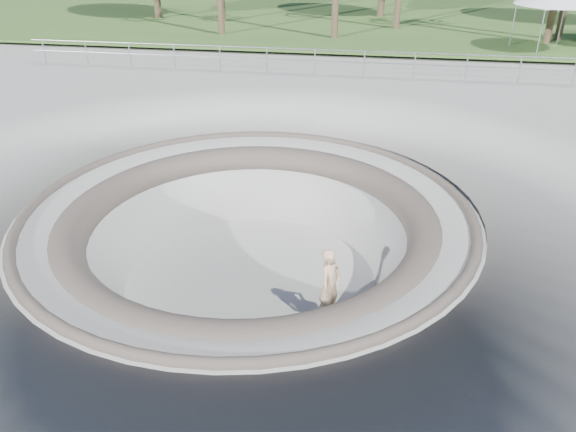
# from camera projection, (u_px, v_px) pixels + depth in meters

# --- Properties ---
(ground) EXTENTS (180.00, 180.00, 0.00)m
(ground) POSITION_uv_depth(u_px,v_px,m) (248.00, 210.00, 12.76)
(ground) COLOR #9B9B96
(ground) RESTS_ON ground
(skate_bowl) EXTENTS (14.00, 14.00, 4.10)m
(skate_bowl) POSITION_uv_depth(u_px,v_px,m) (251.00, 276.00, 13.62)
(skate_bowl) COLOR #9B9B96
(skate_bowl) RESTS_ON ground
(grass_strip) EXTENTS (180.00, 36.00, 0.12)m
(grass_strip) POSITION_uv_depth(u_px,v_px,m) (351.00, 3.00, 42.24)
(grass_strip) COLOR #2F5020
(grass_strip) RESTS_ON ground
(distant_hills) EXTENTS (103.20, 45.00, 28.60)m
(distant_hills) POSITION_uv_depth(u_px,v_px,m) (394.00, 43.00, 65.26)
(distant_hills) COLOR brown
(distant_hills) RESTS_ON ground
(safety_railing) EXTENTS (25.00, 0.06, 1.03)m
(safety_railing) POSITION_uv_depth(u_px,v_px,m) (315.00, 61.00, 22.88)
(safety_railing) COLOR #919599
(safety_railing) RESTS_ON ground
(skateboard) EXTENTS (0.90, 0.49, 0.09)m
(skateboard) POSITION_uv_depth(u_px,v_px,m) (329.00, 317.00, 12.22)
(skateboard) COLOR brown
(skateboard) RESTS_ON ground
(skater) EXTENTS (0.62, 0.73, 1.69)m
(skater) POSITION_uv_depth(u_px,v_px,m) (330.00, 285.00, 11.82)
(skater) COLOR #D1AA87
(skater) RESTS_ON skateboard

